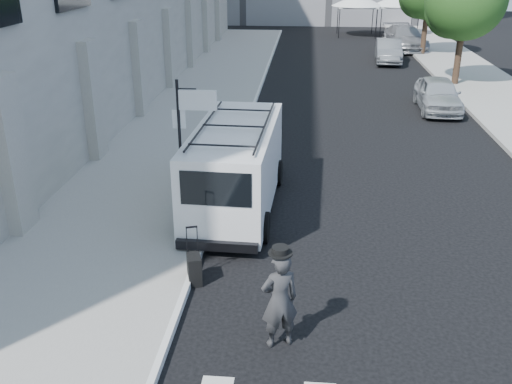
% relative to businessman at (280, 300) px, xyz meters
% --- Properties ---
extents(ground, '(120.00, 120.00, 0.00)m').
position_rel_businessman_xyz_m(ground, '(0.10, 0.99, -0.88)').
color(ground, black).
rests_on(ground, ground).
extents(sidewalk_left, '(4.50, 48.00, 0.15)m').
position_rel_businessman_xyz_m(sidewalk_left, '(-4.15, 16.99, -0.81)').
color(sidewalk_left, gray).
rests_on(sidewalk_left, ground).
extents(sidewalk_right, '(4.00, 56.00, 0.15)m').
position_rel_businessman_xyz_m(sidewalk_right, '(9.10, 20.99, -0.81)').
color(sidewalk_right, gray).
rests_on(sidewalk_right, ground).
extents(sign_pole, '(1.03, 0.07, 3.50)m').
position_rel_businessman_xyz_m(sign_pole, '(-2.27, 4.19, 1.77)').
color(sign_pole, black).
rests_on(sign_pole, sidewalk_left).
extents(tree_near, '(3.80, 3.83, 6.03)m').
position_rel_businessman_xyz_m(tree_near, '(7.59, 21.14, 3.09)').
color(tree_near, black).
rests_on(tree_near, ground).
extents(tent_left, '(4.00, 4.00, 3.20)m').
position_rel_businessman_xyz_m(tent_left, '(4.10, 38.99, 1.83)').
color(tent_left, black).
rests_on(tent_left, ground).
extents(tent_right, '(4.00, 4.00, 3.20)m').
position_rel_businessman_xyz_m(tent_right, '(7.30, 39.49, 1.83)').
color(tent_right, black).
rests_on(tent_right, ground).
extents(businessman, '(0.76, 0.64, 1.77)m').
position_rel_businessman_xyz_m(businessman, '(0.00, 0.00, 0.00)').
color(businessman, '#302F32').
rests_on(businessman, ground).
extents(suitcase, '(0.38, 0.48, 1.18)m').
position_rel_businessman_xyz_m(suitcase, '(-1.80, 1.82, -0.57)').
color(suitcase, black).
rests_on(suitcase, ground).
extents(cargo_van, '(2.24, 5.91, 2.21)m').
position_rel_businessman_xyz_m(cargo_van, '(-1.40, 5.69, 0.26)').
color(cargo_van, white).
rests_on(cargo_van, ground).
extents(parked_car_a, '(1.76, 4.11, 1.38)m').
position_rel_businessman_xyz_m(parked_car_a, '(5.85, 16.15, -0.19)').
color(parked_car_a, '#ACB1B5').
rests_on(parked_car_a, ground).
extents(parked_car_b, '(1.74, 4.23, 1.36)m').
position_rel_businessman_xyz_m(parked_car_b, '(5.20, 27.39, -0.20)').
color(parked_car_b, slate).
rests_on(parked_car_b, ground).
extents(parked_car_c, '(2.82, 5.64, 1.57)m').
position_rel_businessman_xyz_m(parked_car_c, '(6.90, 32.40, -0.10)').
color(parked_car_c, gray).
rests_on(parked_car_c, ground).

